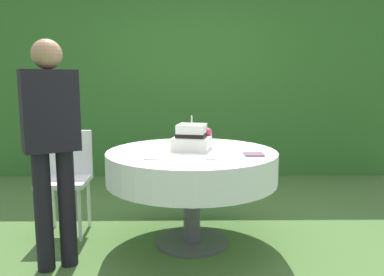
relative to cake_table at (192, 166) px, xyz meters
name	(u,v)px	position (x,y,z in m)	size (l,w,h in m)	color
ground_plane	(192,242)	(0.00, 0.00, -0.64)	(20.00, 20.00, 0.00)	#476B33
foliage_hedge	(190,81)	(0.00, 2.48, 0.68)	(5.55, 0.53, 2.64)	#336628
cake_table	(192,166)	(0.00, 0.00, 0.00)	(1.36, 1.36, 0.77)	#4C4C51
wedding_cake	(193,138)	(0.01, 0.06, 0.22)	(0.34, 0.34, 0.28)	white
serving_plate_near	(151,158)	(-0.30, -0.31, 0.13)	(0.13, 0.13, 0.01)	white
serving_plate_far	(210,158)	(0.13, -0.30, 0.13)	(0.12, 0.12, 0.01)	white
napkin_stack	(254,154)	(0.47, -0.18, 0.13)	(0.14, 0.14, 0.01)	#6B4C60
garden_chair	(67,171)	(-1.09, 0.27, -0.10)	(0.41, 0.41, 0.89)	white
standing_person	(51,139)	(-0.97, -0.41, 0.29)	(0.41, 0.35, 1.60)	black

